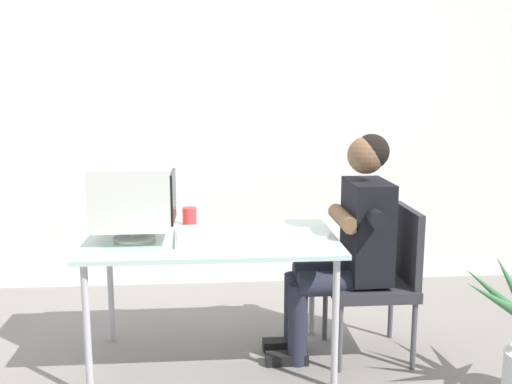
% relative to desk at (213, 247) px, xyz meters
% --- Properties ---
extents(ground_plane, '(12.00, 12.00, 0.00)m').
position_rel_desk_xyz_m(ground_plane, '(0.00, 0.00, -0.68)').
color(ground_plane, gray).
extents(wall_back, '(8.00, 0.10, 3.00)m').
position_rel_desk_xyz_m(wall_back, '(0.30, 1.40, 0.82)').
color(wall_back, silver).
rests_on(wall_back, ground_plane).
extents(desk, '(1.36, 0.80, 0.73)m').
position_rel_desk_xyz_m(desk, '(0.00, 0.00, 0.00)').
color(desk, '#B7B7BC').
rests_on(desk, ground_plane).
extents(crt_monitor, '(0.43, 0.34, 0.40)m').
position_rel_desk_xyz_m(crt_monitor, '(-0.41, -0.03, 0.29)').
color(crt_monitor, silver).
rests_on(crt_monitor, desk).
extents(keyboard, '(0.16, 0.43, 0.03)m').
position_rel_desk_xyz_m(keyboard, '(-0.13, -0.02, 0.07)').
color(keyboard, beige).
rests_on(keyboard, desk).
extents(office_chair, '(0.47, 0.47, 0.87)m').
position_rel_desk_xyz_m(office_chair, '(0.97, 0.04, -0.19)').
color(office_chair, '#4C4C51').
rests_on(office_chair, ground_plane).
extents(person_seated, '(0.69, 0.59, 1.29)m').
position_rel_desk_xyz_m(person_seated, '(0.78, 0.04, 0.03)').
color(person_seated, black).
rests_on(person_seated, ground_plane).
extents(desk_mug, '(0.08, 0.10, 0.10)m').
position_rel_desk_xyz_m(desk_mug, '(-0.13, 0.32, 0.11)').
color(desk_mug, red).
rests_on(desk_mug, desk).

